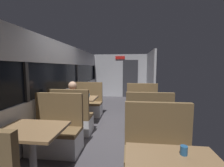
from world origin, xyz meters
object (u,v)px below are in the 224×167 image
object	(u,v)px
dining_table_mid_window	(81,101)
bench_mid_window_facing_entry	(87,106)
dining_table_near_window	(32,135)
bench_mid_window_facing_end	(72,120)
bench_rear_aisle_facing_end	(148,126)
bench_near_window_facing_entry	(56,134)
bench_front_aisle_facing_entry	(159,160)
seated_passenger	(73,111)
coffee_cup_secondary	(88,95)
coffee_cup_primary	(184,150)
bench_rear_aisle_facing_entry	(142,109)
dining_table_rear_aisle	(145,104)

from	to	relation	value
dining_table_mid_window	bench_mid_window_facing_entry	distance (m)	0.77
dining_table_near_window	bench_mid_window_facing_entry	size ratio (longest dim) A/B	0.82
bench_mid_window_facing_end	bench_rear_aisle_facing_end	xyz separation A→B (m)	(1.79, -0.20, 0.00)
bench_near_window_facing_entry	bench_mid_window_facing_end	bearing A→B (deg)	90.00
bench_near_window_facing_entry	dining_table_mid_window	bearing A→B (deg)	90.00
bench_front_aisle_facing_entry	seated_passenger	distance (m)	2.33
dining_table_mid_window	coffee_cup_secondary	distance (m)	0.28
coffee_cup_primary	bench_rear_aisle_facing_end	bearing A→B (deg)	94.02
coffee_cup_primary	coffee_cup_secondary	size ratio (longest dim) A/B	1.00
bench_rear_aisle_facing_entry	seated_passenger	world-z (taller)	seated_passenger
bench_rear_aisle_facing_entry	coffee_cup_primary	size ratio (longest dim) A/B	12.22
dining_table_rear_aisle	dining_table_mid_window	bearing A→B (deg)	173.62
dining_table_near_window	bench_front_aisle_facing_entry	bearing A→B (deg)	3.18
bench_rear_aisle_facing_entry	dining_table_rear_aisle	bearing A→B (deg)	-90.00
dining_table_near_window	coffee_cup_primary	distance (m)	1.97
bench_rear_aisle_facing_end	bench_rear_aisle_facing_entry	size ratio (longest dim) A/B	1.00
bench_mid_window_facing_end	bench_mid_window_facing_entry	world-z (taller)	same
dining_table_mid_window	coffee_cup_primary	bearing A→B (deg)	-54.09
dining_table_near_window	bench_rear_aisle_facing_end	world-z (taller)	bench_rear_aisle_facing_end
bench_rear_aisle_facing_entry	coffee_cup_primary	world-z (taller)	bench_rear_aisle_facing_entry
dining_table_near_window	bench_near_window_facing_entry	xyz separation A→B (m)	(0.00, 0.70, -0.31)
bench_front_aisle_facing_entry	dining_table_rear_aisle	size ratio (longest dim) A/B	1.22
bench_mid_window_facing_entry	dining_table_rear_aisle	distance (m)	2.03
dining_table_mid_window	dining_table_rear_aisle	xyz separation A→B (m)	(1.79, -0.20, 0.00)
dining_table_mid_window	bench_rear_aisle_facing_end	world-z (taller)	bench_rear_aisle_facing_end
dining_table_near_window	dining_table_mid_window	distance (m)	2.20
bench_front_aisle_facing_entry	dining_table_mid_window	bearing A→B (deg)	130.38
dining_table_near_window	seated_passenger	world-z (taller)	seated_passenger
bench_rear_aisle_facing_end	seated_passenger	distance (m)	1.82
dining_table_mid_window	dining_table_rear_aisle	distance (m)	1.80
bench_mid_window_facing_entry	bench_rear_aisle_facing_entry	distance (m)	1.80
seated_passenger	coffee_cup_primary	bearing A→B (deg)	-46.48
dining_table_mid_window	dining_table_near_window	bearing A→B (deg)	-90.00
bench_mid_window_facing_end	bench_near_window_facing_entry	bearing A→B (deg)	-90.00
bench_front_aisle_facing_entry	bench_rear_aisle_facing_end	world-z (taller)	same
bench_near_window_facing_entry	bench_mid_window_facing_end	distance (m)	0.81
bench_front_aisle_facing_entry	coffee_cup_secondary	distance (m)	2.78
bench_mid_window_facing_end	seated_passenger	bearing A→B (deg)	90.00
bench_near_window_facing_entry	seated_passenger	xyz separation A→B (m)	(0.00, 0.88, 0.21)
bench_near_window_facing_entry	dining_table_rear_aisle	size ratio (longest dim) A/B	1.22
dining_table_rear_aisle	bench_rear_aisle_facing_entry	distance (m)	0.77
coffee_cup_secondary	bench_front_aisle_facing_entry	bearing A→B (deg)	-54.50
bench_rear_aisle_facing_end	coffee_cup_secondary	world-z (taller)	bench_rear_aisle_facing_end
bench_rear_aisle_facing_end	bench_front_aisle_facing_entry	bearing A→B (deg)	-90.00
dining_table_rear_aisle	coffee_cup_primary	bearing A→B (deg)	-87.13
dining_table_rear_aisle	seated_passenger	size ratio (longest dim) A/B	0.71
dining_table_mid_window	bench_rear_aisle_facing_end	distance (m)	2.03
bench_mid_window_facing_entry	bench_front_aisle_facing_entry	size ratio (longest dim) A/B	1.00
bench_rear_aisle_facing_end	bench_mid_window_facing_end	bearing A→B (deg)	173.62
bench_near_window_facing_entry	coffee_cup_primary	bearing A→B (deg)	-30.71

